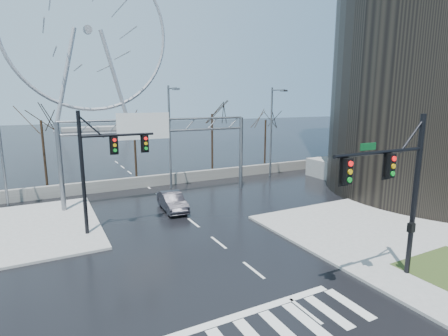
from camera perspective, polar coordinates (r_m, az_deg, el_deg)
ground at (r=18.80m, az=4.84°, el=-16.27°), size 260.00×260.00×0.00m
sidewalk_right_ext at (r=26.34m, az=21.28°, el=-8.67°), size 12.00×10.00×0.15m
sidewalk_far at (r=27.46m, az=-30.53°, el=-8.68°), size 10.00×12.00×0.15m
tower_podium at (r=44.65m, az=31.74°, el=-0.47°), size 22.00×18.00×2.00m
barrier_wall at (r=36.13m, az=-12.42°, el=-2.14°), size 52.00×0.50×1.10m
signal_mast_near at (r=17.78m, az=26.59°, el=-2.29°), size 5.52×0.41×8.00m
signal_mast_far at (r=23.52m, az=-19.46°, el=1.14°), size 4.72×0.41×8.00m
sign_gantry at (r=30.47m, az=-10.92°, el=4.35°), size 16.36×0.40×7.60m
streetlight_mid at (r=34.16m, az=-8.71°, el=6.31°), size 0.50×2.55×10.00m
streetlight_right at (r=39.71m, az=8.00°, el=6.97°), size 0.50×2.55×10.00m
tree_left at (r=37.63m, az=-27.63°, el=5.75°), size 3.75×3.75×7.50m
tree_center at (r=39.74m, az=-14.43°, el=5.70°), size 3.25×3.25×6.50m
tree_right at (r=41.73m, az=-1.97°, el=7.71°), size 3.90×3.90×7.80m
tree_far_right at (r=46.23m, az=6.80°, el=6.96°), size 3.40×3.40×6.80m
ferris_wheel at (r=111.33m, az=-21.31°, el=19.34°), size 45.00×6.00×50.91m
car at (r=28.09m, az=-8.43°, el=-5.42°), size 1.79×4.47×1.44m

